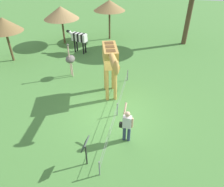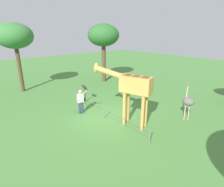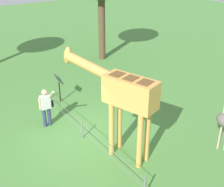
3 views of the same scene
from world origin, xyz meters
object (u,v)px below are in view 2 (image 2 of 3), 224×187
(giraffe, at_px, (131,86))
(visitor, at_px, (81,100))
(tree_east, at_px, (103,36))
(info_sign, at_px, (85,90))
(ostrich, at_px, (188,102))
(tree_northeast, at_px, (14,37))

(giraffe, relative_size, visitor, 2.15)
(tree_east, bearing_deg, info_sign, 128.65)
(visitor, distance_m, ostrich, 6.54)
(tree_northeast, bearing_deg, tree_east, -104.62)
(visitor, distance_m, tree_east, 8.93)
(ostrich, relative_size, tree_northeast, 0.39)
(visitor, bearing_deg, tree_east, -48.38)
(tree_northeast, distance_m, info_sign, 7.43)
(info_sign, bearing_deg, giraffe, -179.38)
(ostrich, xyz_separation_m, info_sign, (6.46, 3.04, -0.23))
(visitor, height_order, ostrich, ostrich)
(ostrich, relative_size, tree_east, 0.39)
(ostrich, bearing_deg, tree_east, -9.58)
(tree_east, relative_size, info_sign, 4.37)
(info_sign, bearing_deg, tree_northeast, 25.86)
(ostrich, xyz_separation_m, tree_east, (10.28, -1.73, 3.42))
(giraffe, bearing_deg, tree_northeast, 15.31)
(ostrich, bearing_deg, giraffe, 58.93)
(tree_northeast, bearing_deg, ostrich, -154.47)
(visitor, height_order, tree_northeast, tree_northeast)
(tree_east, bearing_deg, giraffe, 150.85)
(visitor, xyz_separation_m, tree_northeast, (7.38, 1.51, 3.75))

